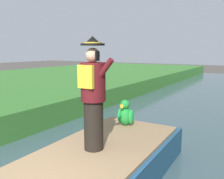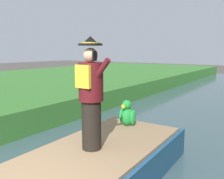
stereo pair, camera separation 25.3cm
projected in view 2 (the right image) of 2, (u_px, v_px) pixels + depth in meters
The scene contains 3 objects.
boat at pixel (93, 168), 4.09m from camera, with size 1.93×4.26×0.61m.
person_pirate at pixel (91, 94), 3.97m from camera, with size 0.61×0.42×1.85m.
parrot_plush at pixel (127, 114), 5.36m from camera, with size 0.36×0.35×0.57m.
Camera 2 is at (2.46, -1.57, 2.34)m, focal length 39.36 mm.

